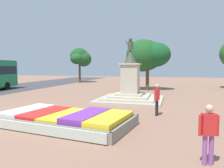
# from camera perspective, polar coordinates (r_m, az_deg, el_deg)

# --- Properties ---
(ground_plane) EXTENTS (94.69, 94.69, 0.00)m
(ground_plane) POSITION_cam_1_polar(r_m,az_deg,el_deg) (13.12, -24.02, -7.87)
(ground_plane) COLOR #8C6651
(flower_planter) EXTENTS (6.51, 4.10, 0.68)m
(flower_planter) POSITION_cam_1_polar(r_m,az_deg,el_deg) (10.47, -11.94, -9.02)
(flower_planter) COLOR #38281C
(flower_planter) RESTS_ON ground_plane
(statue_monument) EXTENTS (5.12, 5.12, 5.01)m
(statue_monument) POSITION_cam_1_polar(r_m,az_deg,el_deg) (17.72, 4.78, -0.99)
(statue_monument) COLOR #B0A591
(statue_monument) RESTS_ON ground_plane
(pedestrian_near_planter) EXTENTS (0.28, 0.56, 1.78)m
(pedestrian_near_planter) POSITION_cam_1_polar(r_m,az_deg,el_deg) (12.41, 11.66, -3.40)
(pedestrian_near_planter) COLOR black
(pedestrian_near_planter) RESTS_ON ground_plane
(pedestrian_crossing_plaza) EXTENTS (0.55, 0.31, 1.71)m
(pedestrian_crossing_plaza) POSITION_cam_1_polar(r_m,az_deg,el_deg) (6.70, 23.93, -11.00)
(pedestrian_crossing_plaza) COLOR #8C4C99
(pedestrian_crossing_plaza) RESTS_ON ground_plane
(park_tree_behind_statue) EXTENTS (5.10, 4.11, 5.88)m
(park_tree_behind_statue) POSITION_cam_1_polar(r_m,az_deg,el_deg) (25.96, 9.05, 7.42)
(park_tree_behind_statue) COLOR #4C3823
(park_tree_behind_statue) RESTS_ON ground_plane
(park_tree_far_right) EXTENTS (3.63, 3.59, 5.86)m
(park_tree_far_right) POSITION_cam_1_polar(r_m,az_deg,el_deg) (37.63, -8.28, 6.82)
(park_tree_far_right) COLOR #4C3823
(park_tree_far_right) RESTS_ON ground_plane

